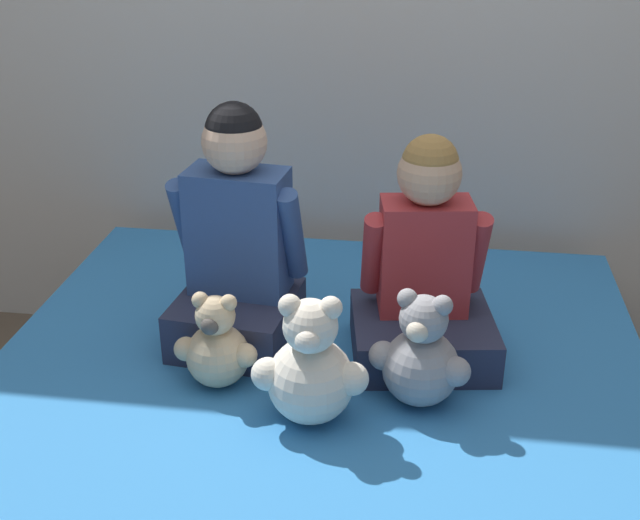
{
  "coord_description": "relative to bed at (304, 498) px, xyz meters",
  "views": [
    {
      "loc": [
        0.25,
        -1.46,
        1.57
      ],
      "look_at": [
        0.0,
        0.27,
        0.73
      ],
      "focal_mm": 45.0,
      "sensor_mm": 36.0,
      "label": 1
    }
  ],
  "objects": [
    {
      "name": "bed",
      "position": [
        0.0,
        0.0,
        0.0
      ],
      "size": [
        1.69,
        2.03,
        0.45
      ],
      "color": "#473828",
      "rests_on": "ground_plane"
    },
    {
      "name": "child_on_left",
      "position": [
        -0.23,
        0.35,
        0.49
      ],
      "size": [
        0.35,
        0.34,
        0.64
      ],
      "rotation": [
        0.0,
        0.0,
        -0.11
      ],
      "color": "#282D47",
      "rests_on": "bed"
    },
    {
      "name": "child_on_right",
      "position": [
        0.25,
        0.35,
        0.45
      ],
      "size": [
        0.4,
        0.37,
        0.58
      ],
      "rotation": [
        0.0,
        0.0,
        0.16
      ],
      "color": "#282D47",
      "rests_on": "bed"
    },
    {
      "name": "teddy_bear_held_by_left_child",
      "position": [
        -0.23,
        0.13,
        0.33
      ],
      "size": [
        0.21,
        0.15,
        0.25
      ],
      "rotation": [
        0.0,
        0.0,
        -0.05
      ],
      "color": "#D1B78E",
      "rests_on": "bed"
    },
    {
      "name": "teddy_bear_held_by_right_child",
      "position": [
        0.26,
        0.12,
        0.35
      ],
      "size": [
        0.24,
        0.18,
        0.29
      ],
      "rotation": [
        0.0,
        0.0,
        -0.25
      ],
      "color": "#939399",
      "rests_on": "bed"
    },
    {
      "name": "teddy_bear_between_children",
      "position": [
        0.01,
        0.02,
        0.36
      ],
      "size": [
        0.26,
        0.2,
        0.31
      ],
      "rotation": [
        0.0,
        0.0,
        0.04
      ],
      "color": "silver",
      "rests_on": "bed"
    }
  ]
}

